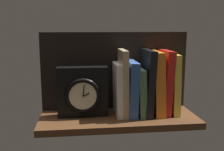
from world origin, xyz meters
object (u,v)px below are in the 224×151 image
book_green_romantic (139,91)px  book_red_requiem (165,82)px  framed_clock (83,92)px  book_blue_modern (131,88)px  book_orange_pandolfini (155,83)px  book_black_skeptic (147,82)px  book_yellow_seinlanguage (172,84)px  book_white_catcher (117,89)px  book_tan_shortstories (123,83)px

book_green_romantic → book_red_requiem: size_ratio=0.73×
framed_clock → book_red_requiem: bearing=0.5°
book_green_romantic → framed_clock: size_ratio=0.96×
book_blue_modern → book_orange_pandolfini: bearing=0.0°
book_black_skeptic → book_orange_pandolfini: book_black_skeptic is taller
book_orange_pandolfini → book_yellow_seinlanguage: 6.91cm
book_orange_pandolfini → book_yellow_seinlanguage: size_ratio=1.04×
book_white_catcher → book_tan_shortstories: bearing=0.0°
book_red_requiem → book_green_romantic: bearing=180.0°
book_white_catcher → book_yellow_seinlanguage: (22.33, 0.00, 1.72)cm
book_white_catcher → framed_clock: (-13.29, -0.28, -0.71)cm
book_blue_modern → book_black_skeptic: (6.29, 0.00, 2.17)cm
book_white_catcher → book_orange_pandolfini: (15.43, 0.00, 2.23)cm
book_blue_modern → book_green_romantic: bearing=0.0°
book_red_requiem → book_yellow_seinlanguage: size_ratio=1.06×
book_tan_shortstories → book_black_skeptic: 9.34cm
book_blue_modern → book_black_skeptic: book_black_skeptic is taller
book_red_requiem → book_white_catcher: bearing=180.0°
book_orange_pandolfini → book_red_requiem: (3.73, 0.00, 0.16)cm
book_tan_shortstories → book_blue_modern: size_ratio=1.21×
book_blue_modern → book_green_romantic: 3.57cm
book_black_skeptic → framed_clock: 25.41cm
book_tan_shortstories → book_yellow_seinlanguage: bearing=0.0°
book_black_skeptic → book_red_requiem: 7.26cm
book_green_romantic → book_orange_pandolfini: size_ratio=0.74×
book_blue_modern → book_yellow_seinlanguage: size_ratio=0.89×
book_orange_pandolfini → framed_clock: (-28.73, -0.28, -2.94)cm
book_black_skeptic → framed_clock: (-25.20, -0.28, -3.26)cm
book_tan_shortstories → book_orange_pandolfini: book_tan_shortstories is taller
book_tan_shortstories → framed_clock: bearing=-179.0°
book_blue_modern → framed_clock: size_ratio=1.10×
book_white_catcher → book_black_skeptic: bearing=0.0°
book_blue_modern → book_yellow_seinlanguage: bearing=0.0°
book_tan_shortstories → book_red_requiem: bearing=0.0°
book_black_skeptic → book_blue_modern: bearing=180.0°
book_black_skeptic → book_red_requiem: size_ratio=1.01×
book_white_catcher → book_red_requiem: size_ratio=0.81×
book_green_romantic → framed_clock: (-22.22, -0.28, 0.26)cm
book_tan_shortstories → book_red_requiem: (16.59, 0.00, -0.23)cm
book_yellow_seinlanguage → book_black_skeptic: bearing=180.0°
book_white_catcher → framed_clock: bearing=-178.8°
book_tan_shortstories → book_blue_modern: book_tan_shortstories is taller
book_white_catcher → book_blue_modern: book_blue_modern is taller
book_tan_shortstories → framed_clock: size_ratio=1.33×
book_green_romantic → book_tan_shortstories: bearing=180.0°
book_blue_modern → book_orange_pandolfini: 9.99cm
book_green_romantic → book_red_requiem: bearing=0.0°
book_black_skeptic → book_yellow_seinlanguage: 10.45cm
book_white_catcher → book_green_romantic: (8.92, 0.00, -0.98)cm
book_orange_pandolfini → book_tan_shortstories: bearing=180.0°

